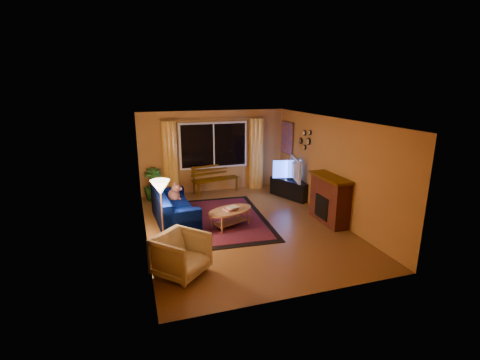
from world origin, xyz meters
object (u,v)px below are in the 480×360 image
object	(u,v)px
sofa	(175,208)
armchair	(181,253)
floor_lamp	(162,212)
coffee_table	(230,218)
tv_console	(291,188)
bench	(216,186)

from	to	relation	value
sofa	armchair	world-z (taller)	armchair
armchair	floor_lamp	bearing A→B (deg)	54.17
sofa	coffee_table	size ratio (longest dim) A/B	1.67
floor_lamp	coffee_table	xyz separation A→B (m)	(1.59, 0.37, -0.47)
armchair	tv_console	xyz separation A→B (m)	(3.73, 3.37, -0.14)
tv_console	armchair	bearing A→B (deg)	-160.46
coffee_table	bench	bearing A→B (deg)	83.39
floor_lamp	coffee_table	distance (m)	1.70
armchair	coffee_table	xyz separation A→B (m)	(1.41, 1.79, -0.20)
armchair	floor_lamp	distance (m)	1.45
bench	sofa	xyz separation A→B (m)	(-1.53, -2.10, 0.18)
sofa	armchair	bearing A→B (deg)	-98.57
tv_console	bench	bearing A→B (deg)	128.16
bench	floor_lamp	size ratio (longest dim) A/B	1.07
armchair	floor_lamp	xyz separation A→B (m)	(-0.18, 1.41, 0.27)
sofa	armchair	size ratio (longest dim) A/B	2.36
armchair	floor_lamp	world-z (taller)	floor_lamp
sofa	coffee_table	world-z (taller)	sofa
coffee_table	sofa	bearing A→B (deg)	153.24
sofa	tv_console	distance (m)	3.67
armchair	tv_console	distance (m)	5.03
floor_lamp	sofa	bearing A→B (deg)	69.21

